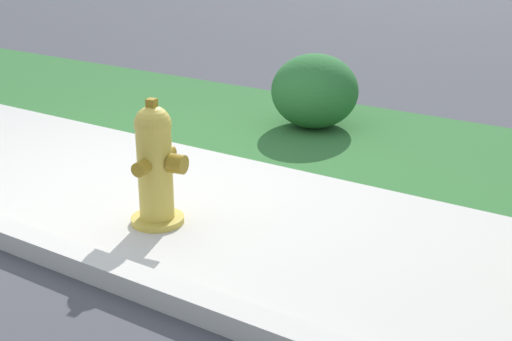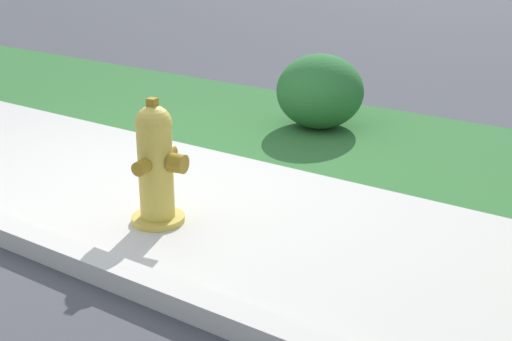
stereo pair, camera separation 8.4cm
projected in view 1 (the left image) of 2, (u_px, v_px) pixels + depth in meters
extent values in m
plane|color=#424247|center=(128.00, 188.00, 5.14)|extent=(120.00, 120.00, 0.00)
cube|color=#BCB7AD|center=(128.00, 188.00, 5.14)|extent=(18.00, 1.99, 0.01)
cube|color=#2D662D|center=(278.00, 123.00, 6.73)|extent=(18.00, 2.08, 0.01)
cube|color=#BCB7AD|center=(3.00, 233.00, 4.28)|extent=(18.00, 0.16, 0.12)
cylinder|color=gold|center=(158.00, 220.00, 4.55)|extent=(0.34, 0.34, 0.05)
cylinder|color=gold|center=(155.00, 172.00, 4.44)|extent=(0.22, 0.22, 0.61)
sphere|color=gold|center=(153.00, 124.00, 4.33)|extent=(0.23, 0.23, 0.23)
cube|color=olive|center=(152.00, 103.00, 4.29)|extent=(0.07, 0.07, 0.06)
cylinder|color=olive|center=(167.00, 153.00, 4.55)|extent=(0.10, 0.10, 0.09)
cylinder|color=olive|center=(141.00, 168.00, 4.28)|extent=(0.10, 0.10, 0.09)
cylinder|color=olive|center=(177.00, 164.00, 4.35)|extent=(0.12, 0.14, 0.12)
ellipsoid|color=#28662D|center=(315.00, 91.00, 6.50)|extent=(0.80, 0.80, 0.68)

